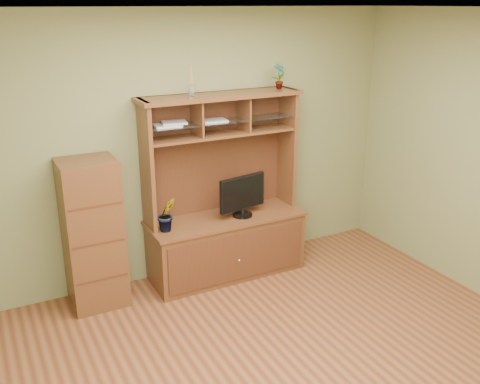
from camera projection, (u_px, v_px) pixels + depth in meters
room at (304, 211)px, 3.75m from camera, size 4.54×4.04×2.74m
media_hutch at (225, 227)px, 5.57m from camera, size 1.66×0.61×1.90m
monitor at (242, 195)px, 5.45m from camera, size 0.54×0.21×0.43m
orchid_plant at (167, 214)px, 5.11m from camera, size 0.19×0.16×0.34m
top_plant at (279, 76)px, 5.42m from camera, size 0.15×0.12×0.26m
reed_diffuser at (191, 84)px, 5.00m from camera, size 0.06×0.06×0.29m
magazines at (185, 123)px, 5.09m from camera, size 0.75×0.22×0.04m
side_cabinet at (93, 234)px, 4.94m from camera, size 0.51×0.46×1.42m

